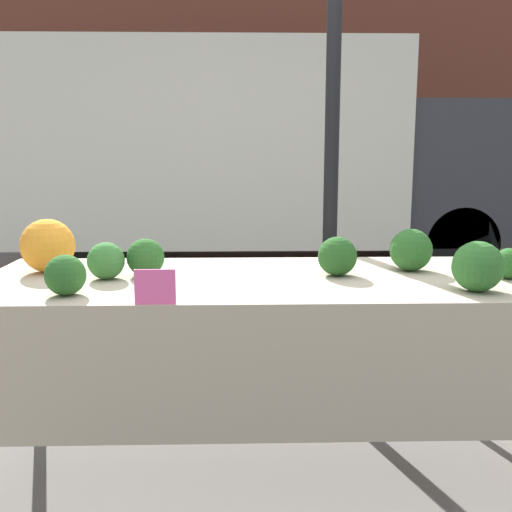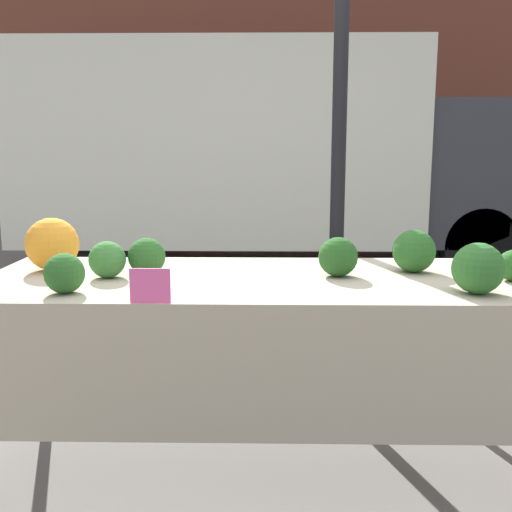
% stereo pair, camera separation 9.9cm
% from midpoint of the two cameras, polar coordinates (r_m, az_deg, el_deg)
% --- Properties ---
extents(ground_plane, '(40.00, 40.00, 0.00)m').
position_cam_midpoint_polar(ground_plane, '(2.54, 1.19, -19.66)').
color(ground_plane, slate).
extents(building_facade, '(16.00, 0.60, 5.16)m').
position_cam_midpoint_polar(building_facade, '(11.38, 1.13, 16.80)').
color(building_facade, brown).
rests_on(building_facade, ground_plane).
extents(tent_pole, '(0.07, 0.07, 2.24)m').
position_cam_midpoint_polar(tent_pole, '(2.93, 8.78, 7.27)').
color(tent_pole, black).
rests_on(tent_pole, ground_plane).
extents(parked_truck, '(5.34, 2.03, 2.27)m').
position_cam_midpoint_polar(parked_truck, '(6.51, 1.49, 9.82)').
color(parked_truck, silver).
rests_on(parked_truck, ground_plane).
extents(market_table, '(2.06, 0.82, 0.79)m').
position_cam_midpoint_polar(market_table, '(2.21, 1.26, -4.74)').
color(market_table, tan).
rests_on(market_table, ground_plane).
extents(orange_cauliflower, '(0.21, 0.21, 0.21)m').
position_cam_midpoint_polar(orange_cauliflower, '(2.48, -17.77, 1.08)').
color(orange_cauliflower, orange).
rests_on(orange_cauliflower, market_table).
extents(broccoli_head_0, '(0.17, 0.17, 0.17)m').
position_cam_midpoint_polar(broccoli_head_0, '(2.42, 15.95, 0.45)').
color(broccoli_head_0, '#285B23').
rests_on(broccoli_head_0, market_table).
extents(broccoli_head_1, '(0.13, 0.13, 0.13)m').
position_cam_midpoint_polar(broccoli_head_1, '(2.07, -16.49, -1.60)').
color(broccoli_head_1, '#285B23').
rests_on(broccoli_head_1, market_table).
extents(broccoli_head_2, '(0.14, 0.14, 0.14)m').
position_cam_midpoint_polar(broccoli_head_2, '(2.31, -9.16, -0.05)').
color(broccoli_head_2, '#285B23').
rests_on(broccoli_head_2, market_table).
extents(broccoli_head_3, '(0.14, 0.14, 0.14)m').
position_cam_midpoint_polar(broccoli_head_3, '(2.28, -12.78, -0.34)').
color(broccoli_head_3, '#387533').
rests_on(broccoli_head_3, market_table).
extents(broccoli_head_4, '(0.15, 0.15, 0.15)m').
position_cam_midpoint_polar(broccoli_head_4, '(2.28, 9.06, -0.09)').
color(broccoli_head_4, '#23511E').
rests_on(broccoli_head_4, market_table).
extents(broccoli_head_6, '(0.17, 0.17, 0.17)m').
position_cam_midpoint_polar(broccoli_head_6, '(2.13, 21.65, -1.11)').
color(broccoli_head_6, '#2D6628').
rests_on(broccoli_head_6, market_table).
extents(price_sign, '(0.13, 0.01, 0.11)m').
position_cam_midpoint_polar(price_sign, '(1.88, -8.58, -2.84)').
color(price_sign, '#F45B9E').
rests_on(price_sign, market_table).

